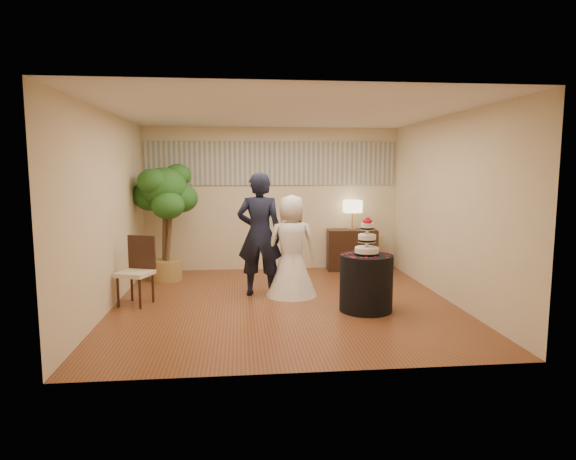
{
  "coord_description": "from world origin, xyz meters",
  "views": [
    {
      "loc": [
        -0.65,
        -6.99,
        2.0
      ],
      "look_at": [
        0.1,
        0.4,
        1.05
      ],
      "focal_mm": 30.0,
      "sensor_mm": 36.0,
      "label": 1
    }
  ],
  "objects": [
    {
      "name": "bride",
      "position": [
        0.16,
        0.43,
        0.8
      ],
      "size": [
        0.87,
        0.87,
        1.6
      ],
      "primitive_type": "imported",
      "rotation": [
        0.0,
        0.0,
        3.21
      ],
      "color": "white",
      "rests_on": "floor"
    },
    {
      "name": "wall_left",
      "position": [
        -2.5,
        0.0,
        1.4
      ],
      "size": [
        0.06,
        5.0,
        2.8
      ],
      "primitive_type": "cube",
      "color": "beige",
      "rests_on": "ground"
    },
    {
      "name": "wall_front",
      "position": [
        0.0,
        -2.5,
        1.4
      ],
      "size": [
        5.0,
        0.06,
        2.8
      ],
      "primitive_type": "cube",
      "color": "beige",
      "rests_on": "ground"
    },
    {
      "name": "ficus_tree",
      "position": [
        -1.98,
        1.71,
        1.07
      ],
      "size": [
        1.43,
        1.43,
        2.13
      ],
      "primitive_type": null,
      "rotation": [
        0.0,
        0.0,
        0.83
      ],
      "color": "#245C1E",
      "rests_on": "floor"
    },
    {
      "name": "floor",
      "position": [
        0.0,
        0.0,
        0.0
      ],
      "size": [
        5.0,
        5.0,
        0.0
      ],
      "primitive_type": "cube",
      "color": "brown",
      "rests_on": "ground"
    },
    {
      "name": "mural_border",
      "position": [
        0.0,
        2.48,
        2.1
      ],
      "size": [
        4.9,
        0.02,
        0.85
      ],
      "primitive_type": "cube",
      "color": "#A5A697",
      "rests_on": "wall_back"
    },
    {
      "name": "wedding_cake",
      "position": [
        1.12,
        -0.5,
        1.07
      ],
      "size": [
        0.34,
        0.34,
        0.53
      ],
      "primitive_type": null,
      "color": "white",
      "rests_on": "cake_table"
    },
    {
      "name": "table_lamp",
      "position": [
        1.56,
        2.23,
        1.1
      ],
      "size": [
        0.32,
        0.32,
        0.58
      ],
      "primitive_type": null,
      "color": "#D5BD8C",
      "rests_on": "console"
    },
    {
      "name": "wall_back",
      "position": [
        0.0,
        2.5,
        1.4
      ],
      "size": [
        5.0,
        0.06,
        2.8
      ],
      "primitive_type": "cube",
      "color": "beige",
      "rests_on": "ground"
    },
    {
      "name": "console",
      "position": [
        1.56,
        2.23,
        0.4
      ],
      "size": [
        1.0,
        0.5,
        0.81
      ],
      "primitive_type": "cube",
      "rotation": [
        0.0,
        0.0,
        -0.08
      ],
      "color": "black",
      "rests_on": "floor"
    },
    {
      "name": "ceiling",
      "position": [
        0.0,
        0.0,
        2.8
      ],
      "size": [
        5.0,
        5.0,
        0.0
      ],
      "primitive_type": "cube",
      "color": "white",
      "rests_on": "wall_back"
    },
    {
      "name": "wall_right",
      "position": [
        2.5,
        0.0,
        1.4
      ],
      "size": [
        0.06,
        5.0,
        2.8
      ],
      "primitive_type": "cube",
      "color": "beige",
      "rests_on": "ground"
    },
    {
      "name": "groom",
      "position": [
        -0.34,
        0.49,
        0.97
      ],
      "size": [
        0.78,
        0.59,
        1.95
      ],
      "primitive_type": "imported",
      "rotation": [
        0.0,
        0.0,
        2.96
      ],
      "color": "black",
      "rests_on": "floor"
    },
    {
      "name": "side_chair",
      "position": [
        -2.19,
        0.12,
        0.5
      ],
      "size": [
        0.6,
        0.61,
        1.01
      ],
      "primitive_type": null,
      "rotation": [
        0.0,
        0.0,
        -0.36
      ],
      "color": "black",
      "rests_on": "floor"
    },
    {
      "name": "cake_table",
      "position": [
        1.12,
        -0.5,
        0.4
      ],
      "size": [
        0.92,
        0.92,
        0.8
      ],
      "primitive_type": "cylinder",
      "rotation": [
        0.0,
        0.0,
        -0.28
      ],
      "color": "black",
      "rests_on": "floor"
    }
  ]
}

